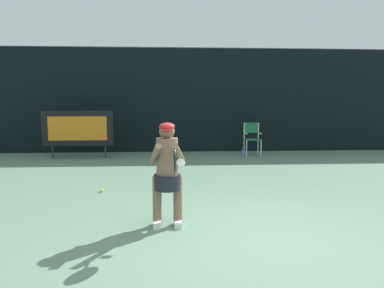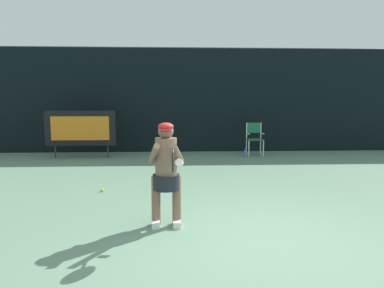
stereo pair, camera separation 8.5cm
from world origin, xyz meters
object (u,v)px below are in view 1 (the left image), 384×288
Objects in this scene: scoreboard at (78,128)px; tennis_ball_loose at (101,190)px; water_bottle at (243,153)px; tennis_player at (167,170)px; tennis_racket at (175,160)px; umpire_chair at (252,137)px.

scoreboard reaches higher than tennis_ball_loose.
tennis_player is at bearing -110.62° from water_bottle.
scoreboard is 4.74m from tennis_ball_loose.
water_bottle is at bearing 67.66° from tennis_racket.
water_bottle is 3.90× the size of tennis_ball_loose.
tennis_player is at bearing 95.11° from tennis_racket.
tennis_ball_loose is (1.51, -4.40, -0.91)m from scoreboard.
water_bottle is at bearing 69.38° from tennis_player.
scoreboard is 5.29m from water_bottle.
umpire_chair is 0.72× the size of tennis_player.
tennis_racket is 8.85× the size of tennis_ball_loose.
tennis_racket is at bearing -61.59° from tennis_ball_loose.
scoreboard is 3.65× the size of tennis_racket.
umpire_chair is 15.88× the size of tennis_ball_loose.
scoreboard is at bearing 179.13° from water_bottle.
water_bottle is at bearing 49.26° from tennis_ball_loose.
umpire_chair is 6.24m from tennis_ball_loose.
water_bottle reaches higher than tennis_ball_loose.
scoreboard is 2.04× the size of umpire_chair.
tennis_racket reaches higher than water_bottle.
water_bottle is 0.18× the size of tennis_player.
water_bottle is at bearing -137.16° from umpire_chair.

